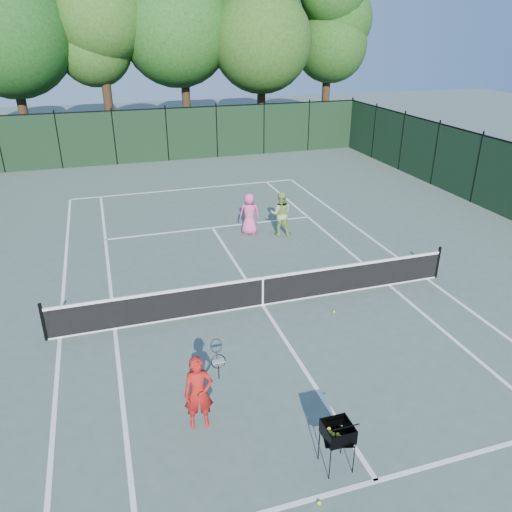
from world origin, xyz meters
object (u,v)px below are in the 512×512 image
object	(u,v)px
loose_ball_near_cart	(319,503)
player_green	(281,214)
coach	(199,393)
player_pink	(249,214)
ball_hopper	(338,432)
loose_ball_midcourt	(334,312)

from	to	relation	value
loose_ball_near_cart	player_green	bearing A→B (deg)	73.00
coach	loose_ball_near_cart	bearing A→B (deg)	-52.41
player_green	coach	bearing A→B (deg)	82.63
player_pink	ball_hopper	distance (m)	11.37
player_pink	loose_ball_midcourt	xyz separation A→B (m)	(0.54, -6.35, -0.78)
player_green	loose_ball_midcourt	size ratio (longest dim) A/B	24.90
player_green	loose_ball_midcourt	xyz separation A→B (m)	(-0.56, -5.89, -0.81)
ball_hopper	loose_ball_near_cart	bearing A→B (deg)	-116.55
coach	loose_ball_near_cart	size ratio (longest dim) A/B	23.37
ball_hopper	loose_ball_near_cart	size ratio (longest dim) A/B	14.11
ball_hopper	loose_ball_midcourt	bearing A→B (deg)	80.81
loose_ball_midcourt	player_green	bearing A→B (deg)	84.55
player_green	ball_hopper	xyz separation A→B (m)	(-2.89, -10.78, -0.04)
loose_ball_near_cart	ball_hopper	bearing A→B (deg)	47.18
coach	player_green	distance (m)	10.32
player_pink	loose_ball_midcourt	world-z (taller)	player_pink
player_pink	player_green	bearing A→B (deg)	178.67
player_green	ball_hopper	world-z (taller)	player_green
coach	player_pink	size ratio (longest dim) A/B	0.98
ball_hopper	loose_ball_midcourt	size ratio (longest dim) A/B	14.11
player_pink	loose_ball_near_cart	xyz separation A→B (m)	(-2.39, -11.89, -0.78)
player_pink	ball_hopper	xyz separation A→B (m)	(-1.78, -11.23, -0.00)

